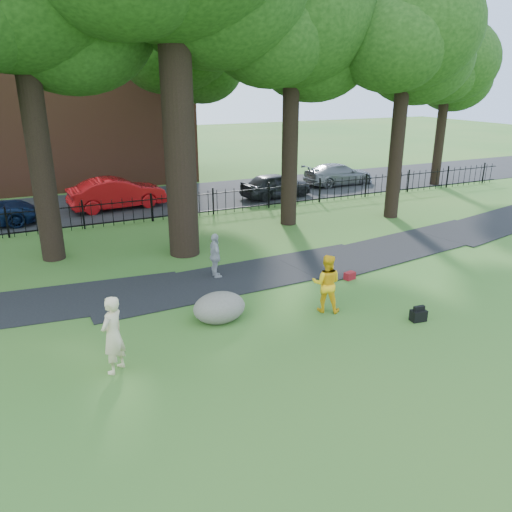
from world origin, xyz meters
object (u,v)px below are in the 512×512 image
boulder (219,306)px  red_sedan (117,193)px  woman (113,335)px  man (326,283)px

boulder → red_sedan: red_sedan is taller
woman → man: size_ratio=1.08×
woman → red_sedan: (2.82, 15.17, -0.12)m
man → red_sedan: bearing=-43.6°
woman → boulder: woman is taller
woman → boulder: (3.02, 1.38, -0.49)m
woman → man: woman is taller
woman → red_sedan: size_ratio=0.38×
woman → boulder: 3.35m
boulder → woman: bearing=-155.4°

